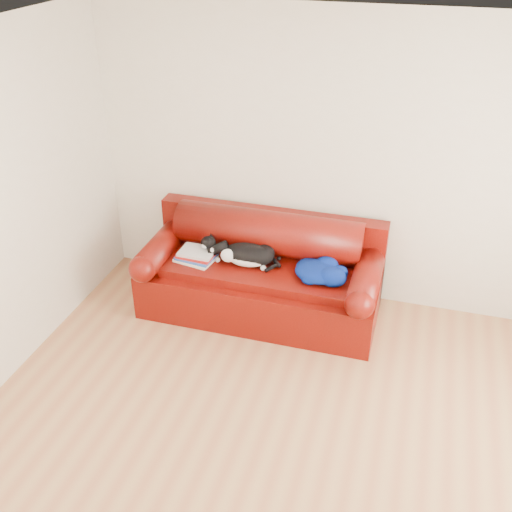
# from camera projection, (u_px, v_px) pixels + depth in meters

# --- Properties ---
(ground) EXTENTS (4.50, 4.50, 0.00)m
(ground) POSITION_uv_depth(u_px,v_px,m) (283.00, 445.00, 4.15)
(ground) COLOR #925A3A
(ground) RESTS_ON ground
(room_shell) EXTENTS (4.52, 4.02, 2.61)m
(room_shell) POSITION_uv_depth(u_px,v_px,m) (313.00, 235.00, 3.29)
(room_shell) COLOR beige
(room_shell) RESTS_ON ground
(sofa_base) EXTENTS (2.10, 0.90, 0.50)m
(sofa_base) POSITION_uv_depth(u_px,v_px,m) (261.00, 289.00, 5.41)
(sofa_base) COLOR #3A0202
(sofa_base) RESTS_ON ground
(sofa_back) EXTENTS (2.10, 1.01, 0.88)m
(sofa_back) POSITION_uv_depth(u_px,v_px,m) (268.00, 247.00, 5.45)
(sofa_back) COLOR #3A0202
(sofa_back) RESTS_ON ground
(book_stack) EXTENTS (0.37, 0.31, 0.10)m
(book_stack) POSITION_uv_depth(u_px,v_px,m) (197.00, 255.00, 5.31)
(book_stack) COLOR silver
(book_stack) RESTS_ON sofa_base
(cat) EXTENTS (0.67, 0.36, 0.24)m
(cat) POSITION_uv_depth(u_px,v_px,m) (248.00, 255.00, 5.22)
(cat) COLOR black
(cat) RESTS_ON sofa_base
(blanket) EXTENTS (0.49, 0.43, 0.15)m
(blanket) POSITION_uv_depth(u_px,v_px,m) (320.00, 271.00, 5.05)
(blanket) COLOR #021348
(blanket) RESTS_ON sofa_base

